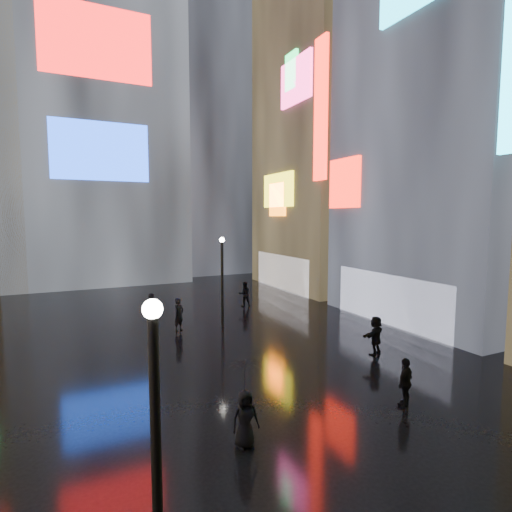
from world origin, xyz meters
TOP-DOWN VIEW (x-y plane):
  - ground at (0.00, 20.00)m, footprint 140.00×140.00m
  - building_right_mid at (15.98, 17.01)m, footprint 10.28×13.70m
  - building_right_far at (15.98, 30.00)m, footprint 10.28×12.00m
  - tower_main at (-3.00, 43.97)m, footprint 16.00×14.20m
  - tower_flank_right at (9.00, 46.00)m, footprint 12.00×12.00m
  - lamp_near at (-4.89, 5.19)m, footprint 0.30×0.30m
  - lamp_far at (2.04, 20.82)m, footprint 0.30×0.30m
  - pedestrian_3 at (4.12, 8.97)m, footprint 1.06×0.75m
  - pedestrian_4 at (-1.71, 9.10)m, footprint 0.81×0.54m
  - pedestrian_5 at (6.79, 13.35)m, footprint 1.74×1.13m
  - pedestrian_6 at (-0.48, 21.03)m, footprint 0.80×0.75m
  - pedestrian_7 at (5.32, 25.09)m, footprint 0.93×0.77m
  - umbrella_2 at (-1.71, 9.10)m, footprint 1.06×1.04m
  - pedestrian_8 at (-1.65, 22.98)m, footprint 0.82×0.74m

SIDE VIEW (x-z plane):
  - ground at x=0.00m, z-range 0.00..0.00m
  - pedestrian_4 at x=-1.71m, z-range 0.00..1.61m
  - pedestrian_3 at x=4.12m, z-range 0.00..1.67m
  - pedestrian_7 at x=5.32m, z-range 0.00..1.76m
  - pedestrian_5 at x=6.79m, z-range 0.00..1.80m
  - pedestrian_6 at x=-0.48m, z-range 0.00..1.84m
  - pedestrian_8 at x=-1.65m, z-range 0.00..1.87m
  - umbrella_2 at x=-1.71m, z-range 1.61..2.47m
  - lamp_near at x=-4.89m, z-range 0.34..5.54m
  - lamp_far at x=2.04m, z-range 0.34..5.54m
  - building_right_far at x=15.98m, z-range -0.02..27.98m
  - building_right_mid at x=15.98m, z-range -0.01..29.99m
  - tower_flank_right at x=9.00m, z-range 0.00..34.00m
  - tower_main at x=-3.00m, z-range 0.01..42.01m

